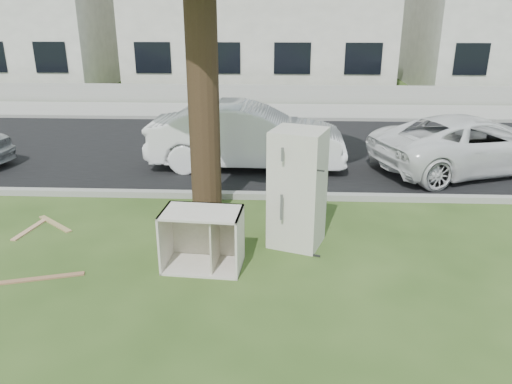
{
  "coord_description": "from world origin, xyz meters",
  "views": [
    {
      "loc": [
        0.88,
        -6.6,
        3.52
      ],
      "look_at": [
        0.55,
        0.6,
        0.82
      ],
      "focal_mm": 35.0,
      "sensor_mm": 36.0,
      "label": 1
    }
  ],
  "objects_px": {
    "car_right": "(472,144)",
    "cabinet": "(203,239)",
    "car_center": "(247,136)",
    "fridge": "(297,189)"
  },
  "relations": [
    {
      "from": "car_right",
      "to": "cabinet",
      "type": "bearing_deg",
      "value": 111.35
    },
    {
      "from": "car_right",
      "to": "car_center",
      "type": "bearing_deg",
      "value": 69.33
    },
    {
      "from": "cabinet",
      "to": "car_right",
      "type": "xyz_separation_m",
      "value": [
        5.38,
        4.73,
        0.2
      ]
    },
    {
      "from": "cabinet",
      "to": "car_right",
      "type": "relative_size",
      "value": 0.25
    },
    {
      "from": "fridge",
      "to": "car_center",
      "type": "relative_size",
      "value": 0.41
    },
    {
      "from": "car_right",
      "to": "fridge",
      "type": "bearing_deg",
      "value": 114.16
    },
    {
      "from": "fridge",
      "to": "car_right",
      "type": "xyz_separation_m",
      "value": [
        4.03,
        3.91,
        -0.29
      ]
    },
    {
      "from": "fridge",
      "to": "car_right",
      "type": "height_order",
      "value": "fridge"
    },
    {
      "from": "fridge",
      "to": "cabinet",
      "type": "distance_m",
      "value": 1.65
    },
    {
      "from": "fridge",
      "to": "car_center",
      "type": "bearing_deg",
      "value": 123.8
    }
  ]
}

